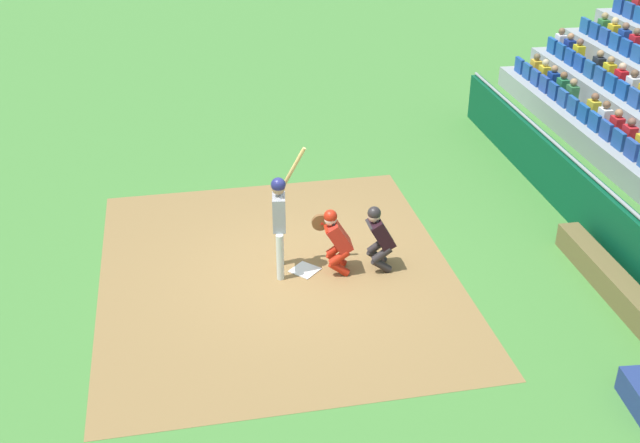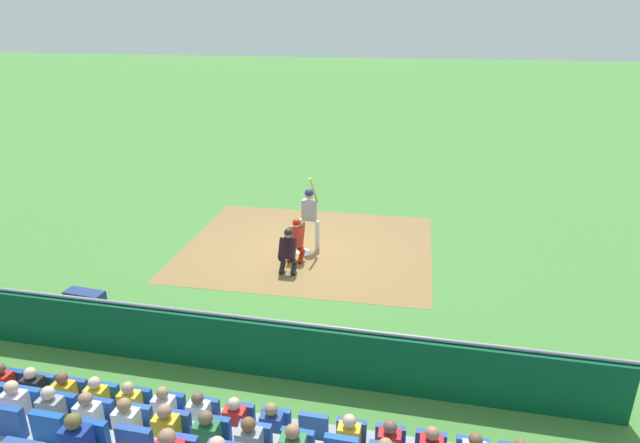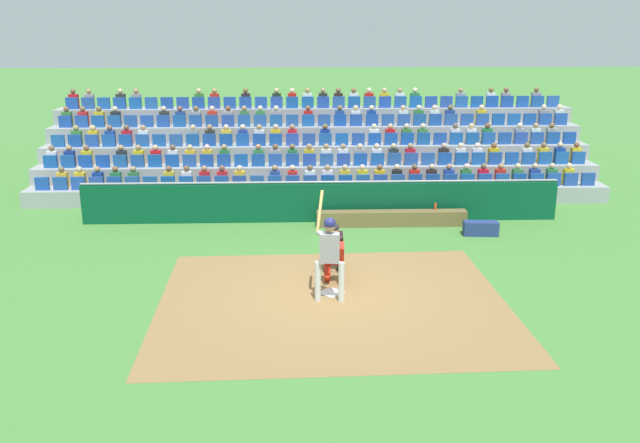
# 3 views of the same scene
# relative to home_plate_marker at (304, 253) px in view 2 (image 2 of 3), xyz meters

# --- Properties ---
(ground_plane) EXTENTS (160.00, 160.00, 0.00)m
(ground_plane) POSITION_rel_home_plate_marker_xyz_m (0.00, 0.00, -0.02)
(ground_plane) COLOR #468238
(infield_dirt_patch) EXTENTS (7.46, 6.41, 0.01)m
(infield_dirt_patch) POSITION_rel_home_plate_marker_xyz_m (0.00, 0.50, -0.01)
(infield_dirt_patch) COLOR olive
(infield_dirt_patch) RESTS_ON ground_plane
(home_plate_marker) EXTENTS (0.62, 0.62, 0.02)m
(home_plate_marker) POSITION_rel_home_plate_marker_xyz_m (0.00, 0.00, 0.00)
(home_plate_marker) COLOR white
(home_plate_marker) RESTS_ON infield_dirt_patch
(batter_at_plate) EXTENTS (0.64, 0.64, 2.31)m
(batter_at_plate) POSITION_rel_home_plate_marker_xyz_m (0.07, 0.42, 1.14)
(batter_at_plate) COLOR silver
(batter_at_plate) RESTS_ON ground_plane
(catcher_crouching) EXTENTS (0.47, 0.71, 1.25)m
(catcher_crouching) POSITION_rel_home_plate_marker_xyz_m (-0.09, -0.53, 0.69)
(catcher_crouching) COLOR #B7210F
(catcher_crouching) RESTS_ON ground_plane
(home_plate_umpire) EXTENTS (0.47, 0.50, 1.26)m
(home_plate_umpire) POSITION_rel_home_plate_marker_xyz_m (-0.12, -1.31, 0.67)
(home_plate_umpire) COLOR #282324
(home_plate_umpire) RESTS_ON ground_plane
(dugout_wall) EXTENTS (14.02, 0.24, 1.22)m
(dugout_wall) POSITION_rel_home_plate_marker_xyz_m (0.00, -5.60, 0.57)
(dugout_wall) COLOR #09492C
(dugout_wall) RESTS_ON ground_plane
(dugout_bench) EXTENTS (4.36, 0.40, 0.44)m
(dugout_bench) POSITION_rel_home_plate_marker_xyz_m (-2.02, -5.05, 0.20)
(dugout_bench) COLOR brown
(dugout_bench) RESTS_ON ground_plane
(water_bottle_on_bench) EXTENTS (0.07, 0.07, 0.20)m
(water_bottle_on_bench) POSITION_rel_home_plate_marker_xyz_m (-3.31, -5.13, 0.52)
(water_bottle_on_bench) COLOR #E1451F
(water_bottle_on_bench) RESTS_ON dugout_bench
(equipment_duffel_bag) EXTENTS (0.97, 0.43, 0.39)m
(equipment_duffel_bag) POSITION_rel_home_plate_marker_xyz_m (-4.37, -4.05, 0.18)
(equipment_duffel_bag) COLOR navy
(equipment_duffel_bag) RESTS_ON ground_plane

